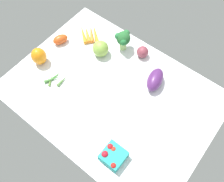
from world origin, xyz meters
The scene contains 10 objects.
tablecloth centered at (0.00, 0.00, 1.00)cm, with size 104.00×76.00×2.00cm, color white.
red_onion_near_basket centered at (1.62, -29.16, 5.25)cm, with size 6.51×6.51×6.51cm, color brown.
okra_pile centered at (28.15, 12.26, 2.80)cm, with size 8.64×11.08×1.83cm.
carrot_bunch centered at (34.69, -22.33, 3.25)cm, with size 18.22×15.71×2.59cm.
heirloom_tomato_green centered at (20.58, -15.98, 6.46)cm, with size 8.92×8.92×8.92cm, color #85AE44.
broccoli_head centered at (13.55, -26.88, 9.85)cm, with size 8.49×9.33×12.06cm.
roma_tomato centered at (43.88, -7.99, 4.57)cm, with size 8.70×5.13×5.13cm, color #D34E1C.
berry_basket centered at (-20.79, 25.59, 4.79)cm, with size 9.90×9.90×6.29cm.
eggplant centered at (-13.77, -18.15, 5.80)cm, with size 13.96×7.59×7.59cm, color #522664.
bell_pepper_orange centered at (42.87, 8.83, 7.06)cm, with size 8.06×8.06×10.11cm, color orange.
Camera 1 is at (-37.80, 47.87, 112.98)cm, focal length 39.60 mm.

